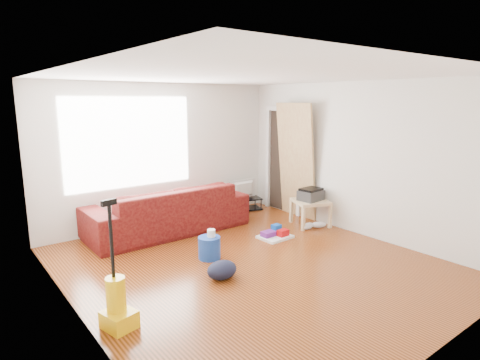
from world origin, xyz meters
TOP-DOWN VIEW (x-y plane):
  - room at (0.07, 0.15)m, footprint 4.51×5.01m
  - sofa at (-0.22, 1.95)m, footprint 2.70×1.05m
  - tv_stand at (1.65, 2.22)m, footprint 0.74×0.55m
  - tv at (1.65, 2.22)m, footprint 0.65×0.08m
  - side_table at (1.95, 0.72)m, footprint 0.73×0.73m
  - printer at (1.95, 0.72)m, footprint 0.44×0.35m
  - bucket at (-0.32, 0.53)m, footprint 0.33×0.33m
  - toilet_paper at (-0.29, 0.53)m, footprint 0.11×0.11m
  - cleaning_tray at (1.00, 0.60)m, footprint 0.51×0.42m
  - backpack at (-0.56, -0.11)m, footprint 0.44×0.37m
  - sneakers at (1.85, 0.54)m, footprint 0.49×0.25m
  - vacuum at (-2.00, -0.38)m, footprint 0.33×0.36m
  - door_panel at (2.13, 1.27)m, footprint 0.27×0.86m

SIDE VIEW (x-z plane):
  - sofa at x=-0.22m, z-range -0.39..0.39m
  - bucket at x=-0.32m, z-range -0.16..0.16m
  - backpack at x=-0.56m, z-range -0.11..0.11m
  - door_panel at x=2.13m, z-range -1.08..1.08m
  - cleaning_tray at x=1.00m, z-range -0.04..0.14m
  - sneakers at x=1.85m, z-range 0.00..0.11m
  - tv_stand at x=1.65m, z-range 0.01..0.25m
  - toilet_paper at x=-0.29m, z-range 0.16..0.26m
  - vacuum at x=-2.00m, z-range -0.40..0.88m
  - side_table at x=1.95m, z-range 0.16..0.62m
  - tv at x=1.65m, z-range 0.25..0.62m
  - printer at x=1.95m, z-range 0.46..0.67m
  - room at x=0.07m, z-range 0.00..2.51m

